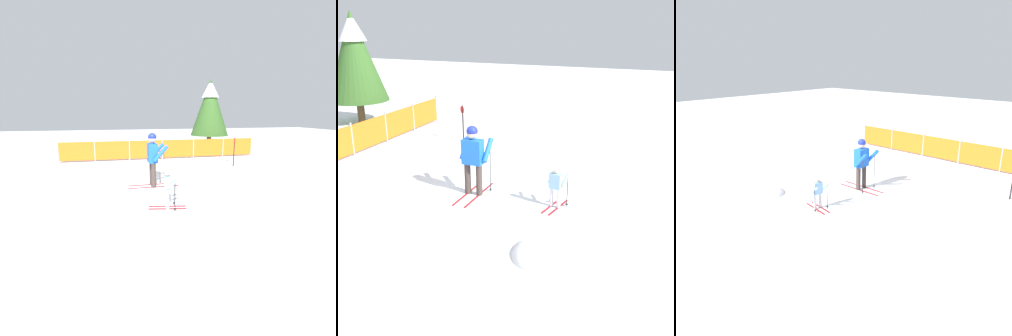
{
  "view_description": "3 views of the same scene",
  "coord_description": "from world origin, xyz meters",
  "views": [
    {
      "loc": [
        -1.23,
        -8.57,
        2.49
      ],
      "look_at": [
        0.38,
        -1.45,
        0.93
      ],
      "focal_mm": 28.0,
      "sensor_mm": 36.0,
      "label": 1
    },
    {
      "loc": [
        -8.82,
        -4.57,
        4.34
      ],
      "look_at": [
        0.51,
        -0.74,
        0.71
      ],
      "focal_mm": 45.0,
      "sensor_mm": 36.0,
      "label": 2
    },
    {
      "loc": [
        6.98,
        -8.51,
        4.42
      ],
      "look_at": [
        0.27,
        -0.99,
        1.05
      ],
      "focal_mm": 35.0,
      "sensor_mm": 36.0,
      "label": 3
    }
  ],
  "objects": [
    {
      "name": "safety_fence",
      "position": [
        1.56,
        5.13,
        0.56
      ],
      "size": [
        10.6,
        0.07,
        1.12
      ],
      "rotation": [
        0.0,
        0.0,
        0.0
      ],
      "color": "gray",
      "rests_on": "ground_plane"
    },
    {
      "name": "skier_adult",
      "position": [
        0.2,
        0.03,
        1.09
      ],
      "size": [
        1.73,
        0.77,
        1.83
      ],
      "rotation": [
        0.0,
        0.0,
        0.01
      ],
      "color": "maroon",
      "rests_on": "ground_plane"
    },
    {
      "name": "snow_mound",
      "position": [
        -1.99,
        -2.51,
        0.0
      ],
      "size": [
        1.32,
        1.12,
        0.53
      ],
      "primitive_type": "ellipsoid",
      "color": "white",
      "rests_on": "ground_plane"
    },
    {
      "name": "ground_plane",
      "position": [
        0.0,
        0.0,
        0.0
      ],
      "size": [
        60.0,
        60.0,
        0.0
      ],
      "primitive_type": "plane",
      "color": "white"
    },
    {
      "name": "trail_marker",
      "position": [
        4.45,
        2.57,
        0.83
      ],
      "size": [
        0.18,
        0.24,
        1.34
      ],
      "color": "black",
      "rests_on": "ground_plane"
    },
    {
      "name": "conifer_far",
      "position": [
        5.34,
        7.99,
        2.86
      ],
      "size": [
        2.49,
        2.49,
        4.62
      ],
      "color": "#4C3823",
      "rests_on": "ground_plane"
    },
    {
      "name": "skier_child",
      "position": [
        0.22,
        -2.15,
        0.62
      ],
      "size": [
        1.03,
        0.52,
        1.07
      ],
      "rotation": [
        0.0,
        0.0,
        -0.19
      ],
      "color": "maroon",
      "rests_on": "ground_plane"
    }
  ]
}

